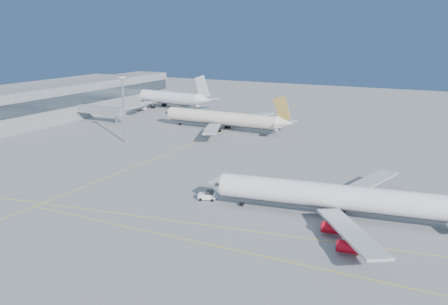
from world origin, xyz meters
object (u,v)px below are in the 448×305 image
(airliner_virgin, at_px, (342,198))
(light_mast, at_px, (123,103))
(pushback_tug, at_px, (208,196))
(airliner_etihad, at_px, (224,119))
(airliner_third, at_px, (159,97))

(airliner_virgin, relative_size, light_mast, 2.60)
(pushback_tug, relative_size, light_mast, 0.19)
(airliner_virgin, bearing_deg, pushback_tug, 177.57)
(airliner_virgin, distance_m, airliner_etihad, 94.84)
(airliner_third, height_order, light_mast, light_mast)
(airliner_virgin, distance_m, light_mast, 92.31)
(airliner_etihad, relative_size, pushback_tug, 13.06)
(airliner_virgin, bearing_deg, airliner_etihad, 124.30)
(airliner_virgin, height_order, light_mast, light_mast)
(airliner_virgin, distance_m, airliner_third, 159.16)
(pushback_tug, distance_m, light_mast, 68.06)
(pushback_tug, height_order, light_mast, light_mast)
(airliner_virgin, xyz_separation_m, pushback_tug, (-30.12, -2.64, -3.41))
(pushback_tug, bearing_deg, airliner_etihad, 96.08)
(airliner_etihad, height_order, light_mast, light_mast)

